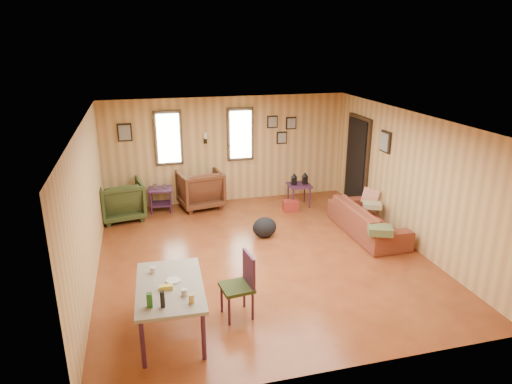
{
  "coord_description": "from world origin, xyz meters",
  "views": [
    {
      "loc": [
        -1.9,
        -6.93,
        3.63
      ],
      "look_at": [
        0.0,
        0.4,
        1.05
      ],
      "focal_mm": 32.0,
      "sensor_mm": 36.0,
      "label": 1
    }
  ],
  "objects_px": {
    "recliner_green": "(121,198)",
    "dining_table": "(170,290)",
    "side_table": "(299,183)",
    "sofa": "(368,215)",
    "recliner_brown": "(200,187)",
    "end_table": "(161,195)"
  },
  "relations": [
    {
      "from": "sofa",
      "to": "end_table",
      "type": "distance_m",
      "value": 4.4
    },
    {
      "from": "side_table",
      "to": "dining_table",
      "type": "distance_m",
      "value": 5.13
    },
    {
      "from": "dining_table",
      "to": "side_table",
      "type": "bearing_deg",
      "value": 54.32
    },
    {
      "from": "sofa",
      "to": "end_table",
      "type": "height_order",
      "value": "sofa"
    },
    {
      "from": "sofa",
      "to": "recliner_brown",
      "type": "xyz_separation_m",
      "value": [
        -2.92,
        2.3,
        0.07
      ]
    },
    {
      "from": "end_table",
      "to": "dining_table",
      "type": "distance_m",
      "value": 4.51
    },
    {
      "from": "sofa",
      "to": "recliner_green",
      "type": "bearing_deg",
      "value": 66.03
    },
    {
      "from": "recliner_green",
      "to": "end_table",
      "type": "bearing_deg",
      "value": -172.22
    },
    {
      "from": "side_table",
      "to": "end_table",
      "type": "bearing_deg",
      "value": 171.36
    },
    {
      "from": "end_table",
      "to": "dining_table",
      "type": "xyz_separation_m",
      "value": [
        -0.13,
        -4.5,
        0.28
      ]
    },
    {
      "from": "recliner_green",
      "to": "side_table",
      "type": "xyz_separation_m",
      "value": [
        3.85,
        -0.2,
        0.09
      ]
    },
    {
      "from": "sofa",
      "to": "recliner_brown",
      "type": "height_order",
      "value": "recliner_brown"
    },
    {
      "from": "recliner_brown",
      "to": "end_table",
      "type": "height_order",
      "value": "recliner_brown"
    },
    {
      "from": "recliner_brown",
      "to": "side_table",
      "type": "relative_size",
      "value": 1.19
    },
    {
      "from": "recliner_brown",
      "to": "side_table",
      "type": "xyz_separation_m",
      "value": [
        2.16,
        -0.5,
        0.07
      ]
    },
    {
      "from": "recliner_brown",
      "to": "dining_table",
      "type": "height_order",
      "value": "recliner_brown"
    },
    {
      "from": "recliner_green",
      "to": "dining_table",
      "type": "bearing_deg",
      "value": 89.68
    },
    {
      "from": "recliner_green",
      "to": "end_table",
      "type": "relative_size",
      "value": 1.41
    },
    {
      "from": "end_table",
      "to": "side_table",
      "type": "distance_m",
      "value": 3.07
    },
    {
      "from": "sofa",
      "to": "recliner_brown",
      "type": "relative_size",
      "value": 2.15
    },
    {
      "from": "recliner_green",
      "to": "side_table",
      "type": "height_order",
      "value": "recliner_green"
    },
    {
      "from": "recliner_green",
      "to": "dining_table",
      "type": "relative_size",
      "value": 0.64
    }
  ]
}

